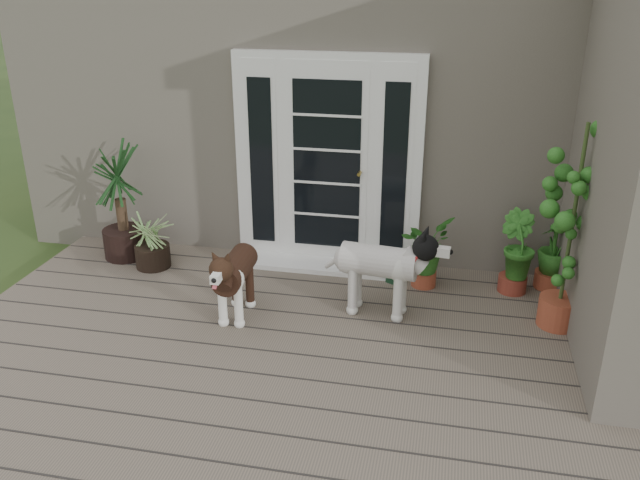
# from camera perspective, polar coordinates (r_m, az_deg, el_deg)

# --- Properties ---
(deck) EXTENTS (6.20, 4.60, 0.12)m
(deck) POSITION_cam_1_polar(r_m,az_deg,el_deg) (5.13, -2.03, -12.48)
(deck) COLOR #6B5B4C
(deck) RESTS_ON ground
(house_main) EXTENTS (7.40, 4.00, 3.10)m
(house_main) POSITION_cam_1_polar(r_m,az_deg,el_deg) (8.51, 4.77, 12.73)
(house_main) COLOR #665E54
(house_main) RESTS_ON ground
(door_unit) EXTENTS (1.90, 0.14, 2.15)m
(door_unit) POSITION_cam_1_polar(r_m,az_deg,el_deg) (6.64, 0.66, 6.80)
(door_unit) COLOR white
(door_unit) RESTS_ON deck
(door_step) EXTENTS (1.60, 0.40, 0.05)m
(door_step) POSITION_cam_1_polar(r_m,az_deg,el_deg) (6.83, 0.29, -2.16)
(door_step) COLOR white
(door_step) RESTS_ON deck
(brindle_dog) EXTENTS (0.37, 0.81, 0.67)m
(brindle_dog) POSITION_cam_1_polar(r_m,az_deg,el_deg) (5.81, -7.32, -3.64)
(brindle_dog) COLOR #351D13
(brindle_dog) RESTS_ON deck
(white_dog) EXTENTS (0.94, 0.49, 0.75)m
(white_dog) POSITION_cam_1_polar(r_m,az_deg,el_deg) (5.82, 5.10, -3.09)
(white_dog) COLOR white
(white_dog) RESTS_ON deck
(spider_plant) EXTENTS (0.72, 0.72, 0.64)m
(spider_plant) POSITION_cam_1_polar(r_m,az_deg,el_deg) (6.94, -14.47, 0.16)
(spider_plant) COLOR #8FAB69
(spider_plant) RESTS_ON deck
(yucca) EXTENTS (1.03, 1.03, 1.24)m
(yucca) POSITION_cam_1_polar(r_m,az_deg,el_deg) (7.17, -16.96, 3.17)
(yucca) COLOR black
(yucca) RESTS_ON deck
(herb_a) EXTENTS (0.67, 0.67, 0.63)m
(herb_a) POSITION_cam_1_polar(r_m,az_deg,el_deg) (6.40, 9.12, -1.36)
(herb_a) COLOR #255518
(herb_a) RESTS_ON deck
(herb_b) EXTENTS (0.56, 0.56, 0.59)m
(herb_b) POSITION_cam_1_polar(r_m,az_deg,el_deg) (6.49, 16.56, -1.94)
(herb_b) COLOR #164D19
(herb_b) RESTS_ON deck
(herb_c) EXTENTS (0.51, 0.51, 0.56)m
(herb_c) POSITION_cam_1_polar(r_m,az_deg,el_deg) (6.69, 19.56, -1.72)
(herb_c) COLOR #174F16
(herb_c) RESTS_ON deck
(sapling) EXTENTS (0.71, 0.71, 1.85)m
(sapling) POSITION_cam_1_polar(r_m,az_deg,el_deg) (5.76, 21.05, 1.12)
(sapling) COLOR #175118
(sapling) RESTS_ON deck
(clog_left) EXTENTS (0.25, 0.28, 0.08)m
(clog_left) POSITION_cam_1_polar(r_m,az_deg,el_deg) (6.67, 4.38, -2.70)
(clog_left) COLOR black
(clog_left) RESTS_ON deck
(clog_right) EXTENTS (0.29, 0.36, 0.10)m
(clog_right) POSITION_cam_1_polar(r_m,az_deg,el_deg) (6.60, 6.80, -3.01)
(clog_right) COLOR #14321D
(clog_right) RESTS_ON deck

